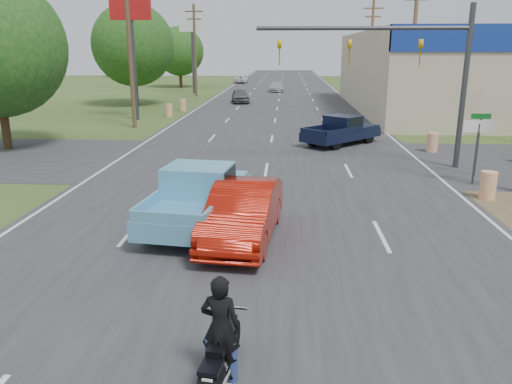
# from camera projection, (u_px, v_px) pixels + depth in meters

# --- Properties ---
(main_road) EXTENTS (15.00, 180.00, 0.02)m
(main_road) POSITION_uv_depth(u_px,v_px,m) (277.00, 109.00, 45.07)
(main_road) COLOR #2D2D30
(main_road) RESTS_ON ground
(cross_road) EXTENTS (120.00, 10.00, 0.02)m
(cross_road) POSITION_uv_depth(u_px,v_px,m) (268.00, 160.00, 23.96)
(cross_road) COLOR #2D2D30
(cross_road) RESTS_ON ground
(utility_pole_2) EXTENTS (2.00, 0.28, 10.00)m
(utility_pole_2) POSITION_uv_depth(u_px,v_px,m) (413.00, 47.00, 34.42)
(utility_pole_2) COLOR #4C3823
(utility_pole_2) RESTS_ON ground
(utility_pole_3) EXTENTS (2.00, 0.28, 10.00)m
(utility_pole_3) POSITION_uv_depth(u_px,v_px,m) (371.00, 48.00, 51.70)
(utility_pole_3) COLOR #4C3823
(utility_pole_3) RESTS_ON ground
(utility_pole_5) EXTENTS (2.00, 0.28, 10.00)m
(utility_pole_5) POSITION_uv_depth(u_px,v_px,m) (130.00, 47.00, 32.66)
(utility_pole_5) COLOR #4C3823
(utility_pole_5) RESTS_ON ground
(utility_pole_6) EXTENTS (2.00, 0.28, 10.00)m
(utility_pole_6) POSITION_uv_depth(u_px,v_px,m) (195.00, 48.00, 55.70)
(utility_pole_6) COLOR #4C3823
(utility_pole_6) RESTS_ON ground
(tree_1) EXTENTS (7.56, 7.56, 9.36)m
(tree_1) POSITION_uv_depth(u_px,v_px,m) (133.00, 45.00, 46.26)
(tree_1) COLOR #422D19
(tree_1) RESTS_ON ground
(tree_2) EXTENTS (6.72, 6.72, 8.32)m
(tree_2) POSITION_uv_depth(u_px,v_px,m) (180.00, 51.00, 69.51)
(tree_2) COLOR #422D19
(tree_2) RESTS_ON ground
(tree_5) EXTENTS (7.98, 7.98, 9.88)m
(tree_5) POSITION_uv_depth(u_px,v_px,m) (441.00, 46.00, 94.50)
(tree_5) COLOR #422D19
(tree_5) RESTS_ON ground
(tree_6) EXTENTS (8.82, 8.82, 10.92)m
(tree_6) POSITION_uv_depth(u_px,v_px,m) (130.00, 43.00, 97.85)
(tree_6) COLOR #422D19
(tree_6) RESTS_ON ground
(barrel_0) EXTENTS (0.56, 0.56, 1.00)m
(barrel_0) POSITION_uv_depth(u_px,v_px,m) (488.00, 185.00, 17.59)
(barrel_0) COLOR orange
(barrel_0) RESTS_ON ground
(barrel_1) EXTENTS (0.56, 0.56, 1.00)m
(barrel_1) POSITION_uv_depth(u_px,v_px,m) (432.00, 143.00, 25.73)
(barrel_1) COLOR orange
(barrel_1) RESTS_ON ground
(barrel_2) EXTENTS (0.56, 0.56, 1.00)m
(barrel_2) POSITION_uv_depth(u_px,v_px,m) (169.00, 110.00, 39.68)
(barrel_2) COLOR orange
(barrel_2) RESTS_ON ground
(barrel_3) EXTENTS (0.56, 0.56, 1.00)m
(barrel_3) POSITION_uv_depth(u_px,v_px,m) (183.00, 105.00, 43.50)
(barrel_3) COLOR orange
(barrel_3) RESTS_ON ground
(pole_sign_left_near) EXTENTS (3.00, 0.35, 9.20)m
(pole_sign_left_near) POSITION_uv_depth(u_px,v_px,m) (131.00, 20.00, 36.05)
(pole_sign_left_near) COLOR #3F3F44
(pole_sign_left_near) RESTS_ON ground
(pole_sign_left_far) EXTENTS (3.00, 0.35, 9.20)m
(pole_sign_left_far) POSITION_uv_depth(u_px,v_px,m) (192.00, 32.00, 59.09)
(pole_sign_left_far) COLOR #3F3F44
(pole_sign_left_far) RESTS_ON ground
(lane_sign) EXTENTS (1.20, 0.08, 2.52)m
(lane_sign) POSITION_uv_depth(u_px,v_px,m) (478.00, 137.00, 19.12)
(lane_sign) COLOR #3F3F44
(lane_sign) RESTS_ON ground
(street_name_sign) EXTENTS (0.80, 0.08, 2.61)m
(street_name_sign) POSITION_uv_depth(u_px,v_px,m) (479.00, 138.00, 20.60)
(street_name_sign) COLOR #3F3F44
(street_name_sign) RESTS_ON ground
(signal_mast) EXTENTS (9.12, 0.40, 7.00)m
(signal_mast) POSITION_uv_depth(u_px,v_px,m) (404.00, 57.00, 21.34)
(signal_mast) COLOR #3F3F44
(signal_mast) RESTS_ON ground
(red_convertible) EXTENTS (2.14, 4.95, 1.58)m
(red_convertible) POSITION_uv_depth(u_px,v_px,m) (243.00, 212.00, 13.74)
(red_convertible) COLOR #9C1307
(red_convertible) RESTS_ON ground
(motorcycle) EXTENTS (0.65, 1.93, 0.98)m
(motorcycle) POSITION_uv_depth(u_px,v_px,m) (221.00, 358.00, 7.84)
(motorcycle) COLOR black
(motorcycle) RESTS_ON ground
(rider) EXTENTS (0.68, 0.50, 1.73)m
(rider) POSITION_uv_depth(u_px,v_px,m) (221.00, 333.00, 7.76)
(rider) COLOR black
(rider) RESTS_ON ground
(blue_pickup) EXTENTS (2.76, 5.65, 1.80)m
(blue_pickup) POSITION_uv_depth(u_px,v_px,m) (200.00, 194.00, 15.06)
(blue_pickup) COLOR black
(blue_pickup) RESTS_ON ground
(navy_pickup) EXTENTS (4.75, 4.81, 1.62)m
(navy_pickup) POSITION_uv_depth(u_px,v_px,m) (343.00, 130.00, 27.79)
(navy_pickup) COLOR black
(navy_pickup) RESTS_ON ground
(distant_car_grey) EXTENTS (2.27, 4.30, 1.39)m
(distant_car_grey) POSITION_uv_depth(u_px,v_px,m) (240.00, 96.00, 49.93)
(distant_car_grey) COLOR #59585D
(distant_car_grey) RESTS_ON ground
(distant_car_silver) EXTENTS (1.86, 4.29, 1.23)m
(distant_car_silver) POSITION_uv_depth(u_px,v_px,m) (276.00, 87.00, 63.41)
(distant_car_silver) COLOR #BCBBC0
(distant_car_silver) RESTS_ON ground
(distant_car_white) EXTENTS (2.24, 4.32, 1.16)m
(distant_car_white) POSITION_uv_depth(u_px,v_px,m) (241.00, 79.00, 79.90)
(distant_car_white) COLOR white
(distant_car_white) RESTS_ON ground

